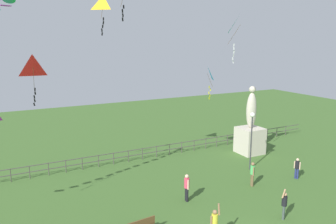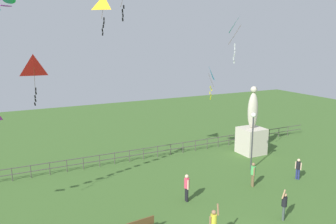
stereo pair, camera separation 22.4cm
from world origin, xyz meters
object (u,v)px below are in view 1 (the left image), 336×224
Objects in this scene: lamppost at (252,128)px; person_0 at (284,203)px; kite_5 at (240,27)px; kite_1 at (103,5)px; person_2 at (187,186)px; person_4 at (297,167)px; person_1 at (215,223)px; kite_4 at (33,69)px; statue_monument at (250,134)px; kite_0 at (207,74)px; person_3 at (252,172)px.

person_0 is at bearing -116.57° from lamppost.
person_0 is at bearing -101.63° from kite_5.
kite_1 is 0.75× the size of kite_5.
person_0 is 1.07× the size of person_2.
kite_1 is at bearing 168.19° from lamppost.
person_4 is at bearing 36.05° from person_0.
lamppost reaches higher than person_1.
person_2 is at bearing -31.74° from kite_4.
person_2 is at bearing -161.67° from lamppost.
statue_monument is at bearing 58.70° from person_0.
person_2 is 11.92m from kite_1.
kite_5 reaches higher than person_2.
kite_0 is 0.83× the size of kite_5.
statue_monument reaches higher than person_1.
kite_0 reaches higher than person_0.
kite_5 reaches higher than person_0.
person_1 is 1.28× the size of person_4.
lamppost is 3.76m from person_3.
kite_4 is (-16.92, -0.60, 6.20)m from statue_monument.
lamppost is at bearing 18.33° from person_2.
kite_5 is (-0.18, 1.71, 9.39)m from person_3.
kite_4 is at bearing -177.98° from statue_monument.
person_3 is 3.62m from person_4.
kite_5 reaches higher than statue_monument.
kite_5 reaches higher than person_1.
kite_0 reaches higher than person_1.
kite_1 is (-3.37, 4.39, 10.56)m from person_2.
person_4 is at bearing -30.33° from kite_5.
person_1 reaches higher than person_0.
person_1 is 0.83× the size of kite_1.
person_3 is at bearing 172.25° from person_4.
kite_1 reaches higher than person_4.
kite_0 is 5.10m from kite_5.
kite_5 is at bearing 149.67° from person_4.
person_0 is 15.33m from kite_1.
person_1 is 13.84m from kite_1.
kite_0 is at bearing 121.01° from lamppost.
person_1 reaches higher than person_3.
statue_monument is 3.53× the size of person_3.
person_1 reaches higher than person_4.
kite_0 is at bearing 121.03° from person_4.
kite_5 reaches higher than kite_4.
statue_monument is 5.99m from person_4.
person_3 reaches higher than person_4.
statue_monument reaches higher than person_3.
kite_1 is (-12.72, -0.89, 9.85)m from statue_monument.
kite_4 is at bearing -176.61° from kite_0.
kite_4 reaches higher than person_3.
person_4 is at bearing -22.73° from kite_1.
kite_5 is at bearing -162.07° from lamppost.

